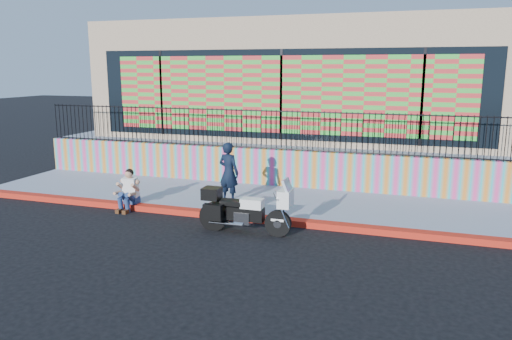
% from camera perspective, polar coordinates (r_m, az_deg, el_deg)
% --- Properties ---
extents(ground, '(90.00, 90.00, 0.00)m').
position_cam_1_polar(ground, '(12.40, -2.33, -5.66)').
color(ground, black).
rests_on(ground, ground).
extents(red_curb, '(16.00, 0.30, 0.15)m').
position_cam_1_polar(red_curb, '(12.38, -2.33, -5.33)').
color(red_curb, '#B40C16').
rests_on(red_curb, ground).
extents(sidewalk, '(16.00, 3.00, 0.15)m').
position_cam_1_polar(sidewalk, '(13.87, 0.06, -3.45)').
color(sidewalk, '#868EA1').
rests_on(sidewalk, ground).
extents(mural_wall, '(16.00, 0.20, 1.10)m').
position_cam_1_polar(mural_wall, '(15.22, 1.95, 0.31)').
color(mural_wall, '#E13B84').
rests_on(mural_wall, sidewalk).
extents(metal_fence, '(15.80, 0.04, 1.20)m').
position_cam_1_polar(metal_fence, '(15.04, 1.98, 4.62)').
color(metal_fence, black).
rests_on(metal_fence, mural_wall).
extents(elevated_platform, '(16.00, 10.00, 1.25)m').
position_cam_1_polar(elevated_platform, '(20.10, 6.05, 2.81)').
color(elevated_platform, '#868EA1').
rests_on(elevated_platform, ground).
extents(storefront_building, '(14.00, 8.06, 4.00)m').
position_cam_1_polar(storefront_building, '(19.66, 6.07, 10.29)').
color(storefront_building, tan).
rests_on(storefront_building, elevated_platform).
extents(police_motorcycle, '(2.13, 0.71, 1.33)m').
position_cam_1_polar(police_motorcycle, '(11.27, -1.43, -4.48)').
color(police_motorcycle, black).
rests_on(police_motorcycle, ground).
extents(police_officer, '(0.67, 0.53, 1.63)m').
position_cam_1_polar(police_officer, '(13.19, -3.14, -0.29)').
color(police_officer, black).
rests_on(police_officer, sidewalk).
extents(seated_man, '(0.54, 0.71, 1.06)m').
position_cam_1_polar(seated_man, '(13.47, -14.47, -2.64)').
color(seated_man, navy).
rests_on(seated_man, ground).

